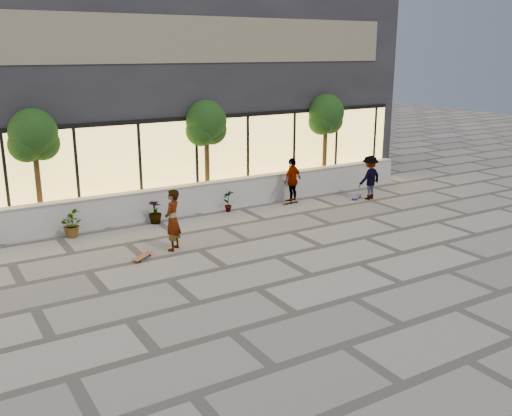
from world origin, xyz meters
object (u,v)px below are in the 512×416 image
tree_mideast (206,126)px  skater_center (173,220)px  skater_right_far (370,178)px  skateboard_right_far (356,197)px  skateboard_right_near (291,201)px  skateboard_center (143,256)px  tree_east (326,117)px  skater_right_near (292,180)px  tree_midwest (34,138)px

tree_mideast → skater_center: 5.50m
skater_right_far → skateboard_right_far: skater_right_far is taller
skater_right_far → skateboard_right_near: 3.26m
skateboard_center → skateboard_right_far: (9.58, 2.06, -0.01)m
tree_east → skateboard_right_near: size_ratio=5.02×
tree_mideast → skateboard_right_near: tree_mideast is taller
skateboard_right_near → skater_right_near: bearing=34.7°
skateboard_center → skater_right_near: bearing=-15.5°
tree_east → skateboard_right_near: tree_east is taller
tree_midwest → skateboard_right_far: size_ratio=5.16×
skater_center → skateboard_right_far: 8.75m
tree_east → skateboard_center: (-9.69, -4.29, -2.90)m
tree_midwest → skateboard_center: tree_midwest is taller
tree_midwest → skater_right_far: tree_midwest is taller
tree_east → skateboard_right_near: bearing=-151.1°
skater_right_near → skater_right_far: size_ratio=1.01×
skater_right_far → skateboard_right_far: bearing=-46.0°
skater_right_far → skateboard_right_near: (-2.99, 1.02, -0.78)m
tree_midwest → skateboard_center: size_ratio=5.05×
skater_right_far → skateboard_center: size_ratio=2.22×
skater_right_near → tree_east: bearing=-173.0°
skateboard_center → tree_midwest: bearing=75.2°
skater_right_far → skateboard_center: (-9.96, -1.77, -0.78)m
tree_mideast → skateboard_center: tree_mideast is taller
tree_midwest → tree_mideast: size_ratio=1.00×
skateboard_right_near → tree_east: bearing=23.3°
skater_right_far → skateboard_center: bearing=1.1°
tree_east → skater_right_near: bearing=-151.7°
skateboard_center → skateboard_right_far: size_ratio=1.02×
skateboard_center → skateboard_right_near: skateboard_center is taller
tree_midwest → tree_mideast: bearing=0.0°
tree_midwest → tree_mideast: (6.00, 0.00, 0.00)m
tree_mideast → skateboard_center: (-4.19, -4.29, -2.90)m
skater_right_near → skateboard_center: size_ratio=2.23×
skater_center → skateboard_center: (-1.05, -0.28, -0.82)m
tree_midwest → skater_right_far: size_ratio=2.28×
skater_center → skateboard_right_near: skater_center is taller
skateboard_right_far → tree_mideast: bearing=126.6°
tree_mideast → skater_center: size_ratio=2.17×
skater_right_near → skateboard_right_far: size_ratio=2.28×
skater_center → skater_right_near: (6.03, 2.61, -0.04)m
skater_right_near → skateboard_center: 7.69m
tree_midwest → skater_center: tree_midwest is taller
skater_center → skateboard_center: size_ratio=2.33×
skateboard_right_near → tree_midwest: bearing=164.8°
tree_midwest → skateboard_right_near: tree_midwest is taller
skater_right_near → skateboard_center: skater_right_near is taller
skateboard_right_near → skateboard_right_far: bearing=-21.2°
skater_center → skater_right_near: skater_center is taller
tree_midwest → skater_right_far: 12.22m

